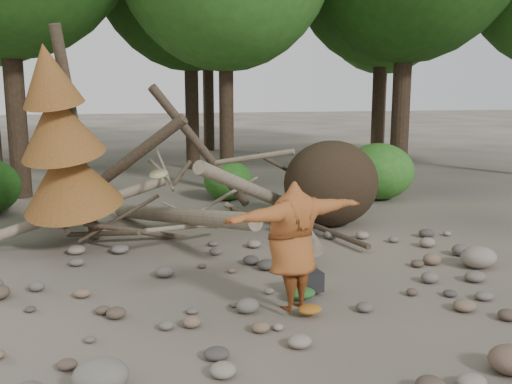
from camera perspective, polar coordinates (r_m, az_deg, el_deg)
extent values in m
plane|color=#514C44|center=(8.73, 0.77, -10.92)|extent=(120.00, 120.00, 0.00)
ellipsoid|color=#332619|center=(13.18, 7.53, 0.85)|extent=(2.20, 1.87, 1.98)
cylinder|color=gray|center=(11.93, -8.00, -2.34)|extent=(2.61, 5.11, 1.08)
cylinder|color=gray|center=(12.60, -0.04, 0.08)|extent=(3.18, 3.71, 1.90)
cylinder|color=brown|center=(12.64, -13.86, 2.09)|extent=(3.08, 1.91, 2.49)
cylinder|color=gray|center=(12.25, 4.32, -2.89)|extent=(1.13, 4.98, 0.43)
cylinder|color=brown|center=(12.88, -5.42, 4.30)|extent=(2.39, 1.03, 2.89)
cylinder|color=gray|center=(12.22, -17.52, -1.72)|extent=(3.71, 0.86, 1.20)
cylinder|color=#4C3F30|center=(11.78, -15.19, -4.04)|extent=(1.52, 1.70, 0.49)
cylinder|color=gray|center=(12.70, -2.88, -0.31)|extent=(1.57, 0.85, 0.69)
cylinder|color=#4C3F30|center=(13.47, 3.48, 2.03)|extent=(1.92, 1.25, 1.10)
cylinder|color=gray|center=(12.24, -9.23, 2.47)|extent=(0.37, 1.42, 0.85)
cylinder|color=#4C3F30|center=(12.21, 7.42, -3.96)|extent=(0.79, 2.54, 0.12)
cylinder|color=gray|center=(11.39, -6.74, -3.45)|extent=(1.78, 1.11, 0.29)
cylinder|color=#4C3F30|center=(11.79, -17.53, 5.24)|extent=(0.67, 1.13, 4.35)
cone|color=brown|center=(11.58, -18.23, 1.61)|extent=(2.06, 2.13, 1.86)
cone|color=brown|center=(11.28, -19.16, 6.45)|extent=(1.71, 1.78, 1.65)
cone|color=brown|center=(11.08, -20.05, 11.00)|extent=(1.23, 1.30, 1.41)
cylinder|color=#38281C|center=(17.73, -23.33, 13.90)|extent=(0.56, 0.56, 8.96)
cylinder|color=#38281C|center=(17.34, -3.01, 11.81)|extent=(0.44, 0.44, 7.14)
cylinder|color=#38281C|center=(19.86, 14.58, 14.68)|extent=(0.60, 0.60, 9.45)
cylinder|color=#38281C|center=(22.25, -6.52, 13.29)|extent=(0.52, 0.52, 8.54)
cylinder|color=#38281C|center=(23.85, 12.27, 12.44)|extent=(0.50, 0.50, 8.12)
cylinder|color=#38281C|center=(28.69, -4.83, 12.92)|extent=(0.54, 0.54, 8.75)
cylinder|color=#38281C|center=(30.73, 12.55, 11.70)|extent=(0.46, 0.46, 7.84)
ellipsoid|color=#2C691E|center=(16.15, -2.79, 1.18)|extent=(1.40, 1.40, 1.12)
ellipsoid|color=#377C26|center=(16.58, 12.15, 2.04)|extent=(2.00, 2.00, 1.60)
imported|color=#974E22|center=(7.98, 3.65, -5.42)|extent=(2.34, 1.35, 1.84)
cylinder|color=#918D5C|center=(7.75, -9.73, 1.79)|extent=(0.26, 0.27, 0.13)
cube|color=black|center=(9.00, 5.11, -9.25)|extent=(0.49, 0.36, 0.30)
ellipsoid|color=#275C24|center=(8.75, 4.58, -10.34)|extent=(0.42, 0.35, 0.16)
ellipsoid|color=#9D5B1B|center=(8.21, 5.38, -11.92)|extent=(0.35, 0.29, 0.13)
ellipsoid|color=slate|center=(6.54, -15.27, -17.32)|extent=(0.60, 0.54, 0.36)
ellipsoid|color=brown|center=(7.30, 24.22, -15.03)|extent=(0.53, 0.48, 0.32)
ellipsoid|color=gray|center=(10.96, 21.36, -6.09)|extent=(0.64, 0.57, 0.38)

